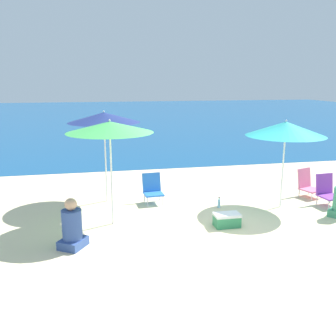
{
  "coord_description": "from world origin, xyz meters",
  "views": [
    {
      "loc": [
        -2.56,
        -6.44,
        2.96
      ],
      "look_at": [
        -0.89,
        1.64,
        1.0
      ],
      "focal_mm": 40.0,
      "sensor_mm": 36.0,
      "label": 1
    }
  ],
  "objects_px": {
    "person_seated_near": "(72,228)",
    "beach_umbrella_green": "(110,127)",
    "beach_chair_pink": "(307,184)",
    "beach_umbrella_teal": "(286,129)",
    "beach_umbrella_navy": "(104,118)",
    "beach_chair_blue": "(152,188)",
    "water_bottle": "(219,203)",
    "cooler_box": "(227,220)",
    "beach_chair_purple": "(327,190)"
  },
  "relations": [
    {
      "from": "beach_chair_blue",
      "to": "water_bottle",
      "type": "bearing_deg",
      "value": -29.3
    },
    {
      "from": "beach_umbrella_teal",
      "to": "beach_umbrella_navy",
      "type": "distance_m",
      "value": 4.23
    },
    {
      "from": "beach_chair_pink",
      "to": "person_seated_near",
      "type": "bearing_deg",
      "value": 179.45
    },
    {
      "from": "beach_umbrella_green",
      "to": "cooler_box",
      "type": "xyz_separation_m",
      "value": [
        2.29,
        -0.62,
        -1.89
      ]
    },
    {
      "from": "person_seated_near",
      "to": "water_bottle",
      "type": "distance_m",
      "value": 3.64
    },
    {
      "from": "water_bottle",
      "to": "beach_umbrella_teal",
      "type": "bearing_deg",
      "value": -9.3
    },
    {
      "from": "beach_umbrella_teal",
      "to": "person_seated_near",
      "type": "distance_m",
      "value": 5.14
    },
    {
      "from": "water_bottle",
      "to": "beach_chair_blue",
      "type": "bearing_deg",
      "value": 154.5
    },
    {
      "from": "beach_umbrella_teal",
      "to": "cooler_box",
      "type": "bearing_deg",
      "value": -151.56
    },
    {
      "from": "beach_umbrella_navy",
      "to": "water_bottle",
      "type": "bearing_deg",
      "value": -21.97
    },
    {
      "from": "beach_umbrella_green",
      "to": "beach_chair_pink",
      "type": "distance_m",
      "value": 5.4
    },
    {
      "from": "beach_chair_purple",
      "to": "cooler_box",
      "type": "bearing_deg",
      "value": -168.88
    },
    {
      "from": "person_seated_near",
      "to": "beach_chair_blue",
      "type": "bearing_deg",
      "value": 82.92
    },
    {
      "from": "cooler_box",
      "to": "beach_umbrella_green",
      "type": "bearing_deg",
      "value": 164.75
    },
    {
      "from": "beach_chair_pink",
      "to": "person_seated_near",
      "type": "height_order",
      "value": "person_seated_near"
    },
    {
      "from": "beach_chair_purple",
      "to": "beach_chair_pink",
      "type": "relative_size",
      "value": 1.04
    },
    {
      "from": "person_seated_near",
      "to": "beach_umbrella_green",
      "type": "bearing_deg",
      "value": 84.24
    },
    {
      "from": "beach_umbrella_navy",
      "to": "cooler_box",
      "type": "relative_size",
      "value": 4.23
    },
    {
      "from": "beach_umbrella_green",
      "to": "beach_chair_purple",
      "type": "xyz_separation_m",
      "value": [
        5.13,
        0.19,
        -1.67
      ]
    },
    {
      "from": "beach_chair_purple",
      "to": "person_seated_near",
      "type": "relative_size",
      "value": 0.8
    },
    {
      "from": "beach_umbrella_green",
      "to": "beach_chair_blue",
      "type": "bearing_deg",
      "value": 49.65
    },
    {
      "from": "water_bottle",
      "to": "cooler_box",
      "type": "bearing_deg",
      "value": -101.28
    },
    {
      "from": "beach_chair_purple",
      "to": "beach_chair_pink",
      "type": "height_order",
      "value": "beach_chair_purple"
    },
    {
      "from": "beach_umbrella_green",
      "to": "water_bottle",
      "type": "bearing_deg",
      "value": 11.76
    },
    {
      "from": "beach_chair_blue",
      "to": "beach_umbrella_green",
      "type": "bearing_deg",
      "value": -134.15
    },
    {
      "from": "beach_umbrella_teal",
      "to": "water_bottle",
      "type": "xyz_separation_m",
      "value": [
        -1.45,
        0.24,
        -1.76
      ]
    },
    {
      "from": "person_seated_near",
      "to": "beach_umbrella_teal",
      "type": "bearing_deg",
      "value": 47.33
    },
    {
      "from": "beach_umbrella_navy",
      "to": "beach_chair_purple",
      "type": "xyz_separation_m",
      "value": [
        5.18,
        -1.37,
        -1.71
      ]
    },
    {
      "from": "beach_umbrella_green",
      "to": "beach_umbrella_navy",
      "type": "relative_size",
      "value": 0.98
    },
    {
      "from": "beach_chair_pink",
      "to": "water_bottle",
      "type": "height_order",
      "value": "beach_chair_pink"
    },
    {
      "from": "beach_umbrella_navy",
      "to": "beach_chair_pink",
      "type": "bearing_deg",
      "value": -7.29
    },
    {
      "from": "beach_umbrella_navy",
      "to": "water_bottle",
      "type": "height_order",
      "value": "beach_umbrella_navy"
    },
    {
      "from": "beach_chair_purple",
      "to": "beach_chair_pink",
      "type": "xyz_separation_m",
      "value": [
        -0.08,
        0.72,
        -0.03
      ]
    },
    {
      "from": "beach_chair_purple",
      "to": "beach_chair_blue",
      "type": "height_order",
      "value": "beach_chair_purple"
    },
    {
      "from": "water_bottle",
      "to": "cooler_box",
      "type": "distance_m",
      "value": 1.17
    },
    {
      "from": "beach_chair_purple",
      "to": "cooler_box",
      "type": "height_order",
      "value": "beach_chair_purple"
    },
    {
      "from": "beach_umbrella_green",
      "to": "beach_umbrella_teal",
      "type": "relative_size",
      "value": 1.06
    },
    {
      "from": "beach_chair_blue",
      "to": "cooler_box",
      "type": "xyz_separation_m",
      "value": [
        1.25,
        -1.85,
        -0.22
      ]
    },
    {
      "from": "beach_umbrella_green",
      "to": "beach_umbrella_teal",
      "type": "distance_m",
      "value": 3.99
    },
    {
      "from": "beach_umbrella_navy",
      "to": "beach_chair_purple",
      "type": "bearing_deg",
      "value": -14.78
    },
    {
      "from": "beach_umbrella_green",
      "to": "beach_umbrella_navy",
      "type": "xyz_separation_m",
      "value": [
        -0.05,
        1.56,
        0.04
      ]
    },
    {
      "from": "person_seated_near",
      "to": "water_bottle",
      "type": "xyz_separation_m",
      "value": [
        3.3,
        1.52,
        -0.28
      ]
    },
    {
      "from": "person_seated_near",
      "to": "water_bottle",
      "type": "relative_size",
      "value": 3.62
    },
    {
      "from": "beach_umbrella_green",
      "to": "beach_chair_pink",
      "type": "relative_size",
      "value": 3.05
    },
    {
      "from": "beach_chair_pink",
      "to": "beach_umbrella_navy",
      "type": "bearing_deg",
      "value": 154.07
    },
    {
      "from": "beach_chair_pink",
      "to": "beach_chair_purple",
      "type": "bearing_deg",
      "value": -102.05
    },
    {
      "from": "beach_umbrella_navy",
      "to": "beach_chair_blue",
      "type": "distance_m",
      "value": 2.06
    },
    {
      "from": "beach_umbrella_teal",
      "to": "beach_chair_pink",
      "type": "distance_m",
      "value": 1.97
    },
    {
      "from": "beach_chair_purple",
      "to": "water_bottle",
      "type": "bearing_deg",
      "value": 167.82
    },
    {
      "from": "beach_umbrella_green",
      "to": "cooler_box",
      "type": "relative_size",
      "value": 4.13
    }
  ]
}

